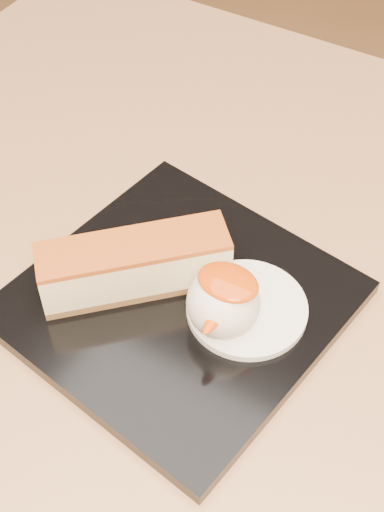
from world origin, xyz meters
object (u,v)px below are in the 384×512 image
Objects in this scene: table at (180,412)px; dessert_plate at (179,302)px; cheesecake at (134,265)px; ice_cream_scoop at (223,303)px.

dessert_plate reaches higher than table.
dessert_plate is at bearing -35.75° from cheesecake.
cheesecake is at bearing -180.00° from ice_cream_scoop.
dessert_plate is 0.05m from ice_cream_scoop.
ice_cream_scoop is (0.04, -0.00, 0.19)m from table.
cheesecake is 0.08m from ice_cream_scoop.
ice_cream_scoop is (0.04, -0.00, 0.03)m from dessert_plate.
cheesecake reaches higher than table.
dessert_plate is 4.18× the size of ice_cream_scoop.
table is at bearing -43.64° from cheesecake.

